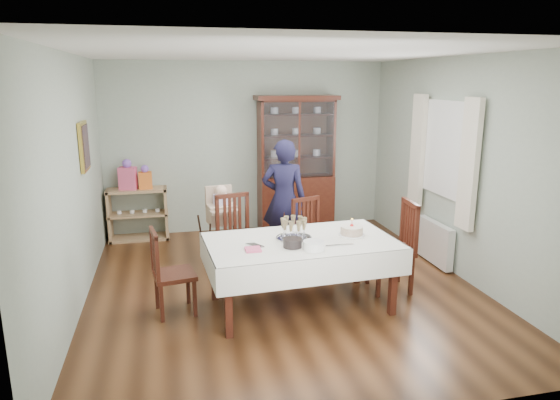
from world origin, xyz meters
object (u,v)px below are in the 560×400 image
object	(u,v)px
champagne_tray	(294,232)
dining_table	(301,273)
chair_end_left	(173,288)
high_chair	(222,234)
woman	(284,199)
birthday_cake	(352,231)
gift_bag_orange	(145,178)
chair_end_right	(391,264)
sideboard	(138,214)
china_cabinet	(296,162)
chair_far_left	(239,253)
gift_bag_pink	(128,176)
chair_far_right	(313,252)

from	to	relation	value
champagne_tray	dining_table	bearing A→B (deg)	-39.95
chair_end_left	high_chair	distance (m)	1.50
woman	champagne_tray	world-z (taller)	woman
birthday_cake	gift_bag_orange	bearing A→B (deg)	129.07
chair_end_right	gift_bag_orange	world-z (taller)	gift_bag_orange
dining_table	high_chair	size ratio (longest dim) A/B	1.90
champagne_tray	chair_end_right	bearing A→B (deg)	7.60
sideboard	champagne_tray	xyz separation A→B (m)	(1.75, -2.79, 0.44)
china_cabinet	sideboard	distance (m)	2.60
dining_table	chair_end_right	bearing A→B (deg)	10.56
china_cabinet	chair_end_right	distance (m)	2.77
chair_far_left	champagne_tray	bearing A→B (deg)	-76.85
birthday_cake	gift_bag_pink	xyz separation A→B (m)	(-2.52, 2.79, 0.19)
chair_far_right	chair_end_right	bearing A→B (deg)	-60.49
high_chair	gift_bag_orange	xyz separation A→B (m)	(-1.00, 1.34, 0.54)
dining_table	china_cabinet	xyz separation A→B (m)	(0.68, 2.83, 0.74)
dining_table	sideboard	distance (m)	3.38
high_chair	gift_bag_orange	size ratio (longest dim) A/B	2.99
chair_far_left	birthday_cake	xyz separation A→B (m)	(1.12, -0.95, 0.50)
chair_end_right	high_chair	distance (m)	2.24
dining_table	birthday_cake	size ratio (longest dim) A/B	7.29
sideboard	chair_end_right	distance (m)	3.97
chair_end_left	woman	world-z (taller)	woman
dining_table	champagne_tray	size ratio (longest dim) A/B	5.35
chair_far_right	chair_end_right	world-z (taller)	chair_end_right
woman	high_chair	size ratio (longest dim) A/B	1.52
dining_table	birthday_cake	bearing A→B (deg)	3.89
chair_end_left	champagne_tray	world-z (taller)	champagne_tray
sideboard	high_chair	xyz separation A→B (m)	(1.14, -1.36, 0.02)
chair_end_right	gift_bag_pink	xyz separation A→B (m)	(-3.09, 2.61, 0.69)
china_cabinet	woman	distance (m)	1.38
chair_far_right	gift_bag_pink	size ratio (longest dim) A/B	2.06
high_chair	chair_end_right	bearing A→B (deg)	-42.20
chair_end_right	gift_bag_orange	size ratio (longest dim) A/B	2.92
chair_end_left	gift_bag_pink	xyz separation A→B (m)	(-0.58, 2.67, 0.73)
chair_far_right	birthday_cake	size ratio (longest dim) A/B	3.38
sideboard	champagne_tray	size ratio (longest dim) A/B	2.34
birthday_cake	chair_far_left	bearing A→B (deg)	139.59
china_cabinet	woman	size ratio (longest dim) A/B	1.32
dining_table	woman	xyz separation A→B (m)	(0.19, 1.57, 0.44)
china_cabinet	gift_bag_orange	xyz separation A→B (m)	(-2.36, 0.00, -0.16)
gift_bag_pink	gift_bag_orange	distance (m)	0.26
china_cabinet	champagne_tray	size ratio (longest dim) A/B	5.65
chair_end_right	woman	size ratio (longest dim) A/B	0.64
chair_end_left	chair_end_right	size ratio (longest dim) A/B	0.87
chair_far_right	gift_bag_orange	xyz separation A→B (m)	(-2.09, 1.92, 0.68)
dining_table	sideboard	world-z (taller)	sideboard
gift_bag_pink	dining_table	bearing A→B (deg)	-55.66
chair_end_right	chair_far_left	bearing A→B (deg)	-110.01
chair_end_right	chair_end_left	bearing A→B (deg)	-84.10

